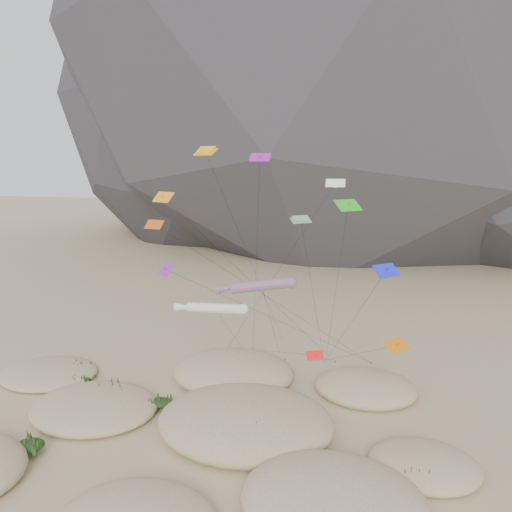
# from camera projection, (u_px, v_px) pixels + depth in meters

# --- Properties ---
(ground) EXTENTS (500.00, 500.00, 0.00)m
(ground) POSITION_uv_depth(u_px,v_px,m) (212.00, 458.00, 42.47)
(ground) COLOR #CCB789
(ground) RESTS_ON ground
(dunes) EXTENTS (51.41, 35.92, 3.83)m
(dunes) POSITION_uv_depth(u_px,v_px,m) (206.00, 426.00, 46.20)
(dunes) COLOR #CCB789
(dunes) RESTS_ON ground
(dune_grass) EXTENTS (40.03, 27.04, 1.55)m
(dune_grass) POSITION_uv_depth(u_px,v_px,m) (215.00, 428.00, 45.57)
(dune_grass) COLOR black
(dune_grass) RESTS_ON ground
(kite_stakes) EXTENTS (18.90, 3.46, 0.30)m
(kite_stakes) POSITION_uv_depth(u_px,v_px,m) (288.00, 357.00, 63.78)
(kite_stakes) COLOR #3F2D1E
(kite_stakes) RESTS_ON ground
(rainbow_tube_kite) EXTENTS (7.97, 15.90, 13.67)m
(rainbow_tube_kite) POSITION_uv_depth(u_px,v_px,m) (259.00, 286.00, 49.12)
(rainbow_tube_kite) COLOR #FF371A
(rainbow_tube_kite) RESTS_ON ground
(white_tube_kite) EXTENTS (7.67, 19.13, 11.96)m
(white_tube_kite) POSITION_uv_depth(u_px,v_px,m) (212.00, 308.00, 47.05)
(white_tube_kite) COLOR silver
(white_tube_kite) RESTS_ON ground
(orange_parafoil) EXTENTS (7.34, 15.38, 26.37)m
(orange_parafoil) POSITION_uv_depth(u_px,v_px,m) (207.00, 154.00, 52.72)
(orange_parafoil) COLOR #FEA90D
(orange_parafoil) RESTS_ON ground
(multi_parafoil) EXTENTS (3.14, 9.05, 19.30)m
(multi_parafoil) POSITION_uv_depth(u_px,v_px,m) (301.00, 222.00, 51.59)
(multi_parafoil) COLOR #E95418
(multi_parafoil) RESTS_ON ground
(delta_kites) EXTENTS (25.82, 20.13, 25.57)m
(delta_kites) POSITION_uv_depth(u_px,v_px,m) (282.00, 248.00, 48.08)
(delta_kites) COLOR white
(delta_kites) RESTS_ON ground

